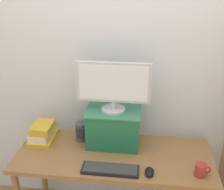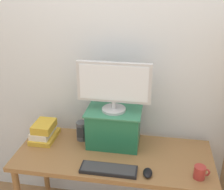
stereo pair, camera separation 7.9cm
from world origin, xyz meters
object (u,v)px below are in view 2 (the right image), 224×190
object	(u,v)px
riser_box	(114,127)
book_stack	(44,131)
computer_mouse	(148,173)
desk	(114,163)
coffee_mug	(200,172)
computer_monitor	(114,85)
keyboard	(109,169)
desk_speaker	(82,131)

from	to	relation	value
riser_box	book_stack	distance (m)	0.59
computer_mouse	desk	bearing A→B (deg)	142.48
book_stack	computer_mouse	bearing A→B (deg)	-20.22
desk	coffee_mug	xyz separation A→B (m)	(0.61, -0.18, 0.13)
computer_monitor	coffee_mug	size ratio (longest dim) A/B	5.16
riser_box	keyboard	size ratio (longest dim) A/B	1.07
computer_mouse	coffee_mug	xyz separation A→B (m)	(0.34, 0.03, 0.03)
book_stack	desk_speaker	distance (m)	0.31
computer_monitor	coffee_mug	distance (m)	0.84
coffee_mug	keyboard	bearing A→B (deg)	-177.11
computer_mouse	keyboard	bearing A→B (deg)	-179.74
computer_monitor	keyboard	xyz separation A→B (m)	(0.03, -0.34, -0.49)
keyboard	desk_speaker	bearing A→B (deg)	128.81
keyboard	coffee_mug	xyz separation A→B (m)	(0.61, 0.03, 0.03)
riser_box	coffee_mug	size ratio (longest dim) A/B	3.97
keyboard	coffee_mug	bearing A→B (deg)	2.89
riser_box	coffee_mug	world-z (taller)	riser_box
riser_box	desk	bearing A→B (deg)	-81.19
book_stack	computer_monitor	bearing A→B (deg)	2.22
computer_mouse	desk_speaker	xyz separation A→B (m)	(-0.56, 0.36, 0.06)
book_stack	coffee_mug	size ratio (longest dim) A/B	2.49
computer_monitor	desk	bearing A→B (deg)	-81.09
computer_mouse	desk_speaker	distance (m)	0.67
desk	keyboard	xyz separation A→B (m)	(0.00, -0.21, 0.10)
desk	riser_box	world-z (taller)	riser_box
desk_speaker	computer_monitor	bearing A→B (deg)	-4.22
keyboard	book_stack	world-z (taller)	book_stack
computer_monitor	desk_speaker	xyz separation A→B (m)	(-0.27, 0.02, -0.43)
desk	desk_speaker	bearing A→B (deg)	151.66
desk	keyboard	size ratio (longest dim) A/B	3.74
book_stack	desk_speaker	world-z (taller)	desk_speaker
keyboard	desk	bearing A→B (deg)	91.17
desk	computer_monitor	distance (m)	0.61
computer_monitor	computer_mouse	bearing A→B (deg)	-49.69
computer_monitor	book_stack	size ratio (longest dim) A/B	2.08
riser_box	desk_speaker	size ratio (longest dim) A/B	2.69
computer_monitor	keyboard	size ratio (longest dim) A/B	1.39
desk	desk_speaker	world-z (taller)	desk_speaker
book_stack	coffee_mug	xyz separation A→B (m)	(1.21, -0.29, -0.02)
desk	computer_monitor	world-z (taller)	computer_monitor
computer_monitor	computer_mouse	distance (m)	0.66
keyboard	computer_mouse	size ratio (longest dim) A/B	3.81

